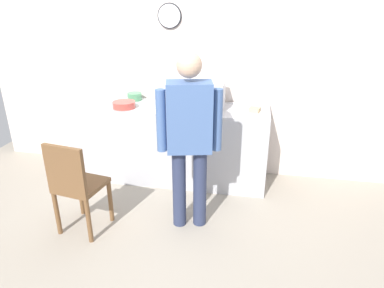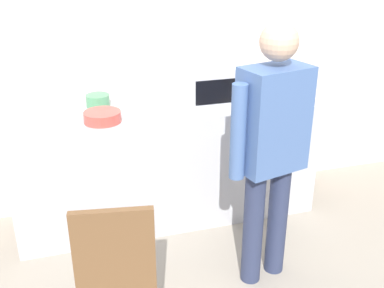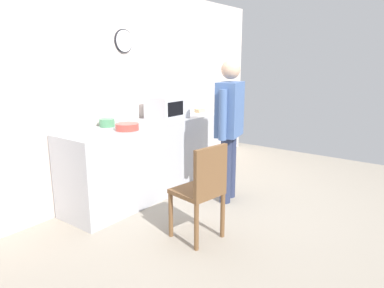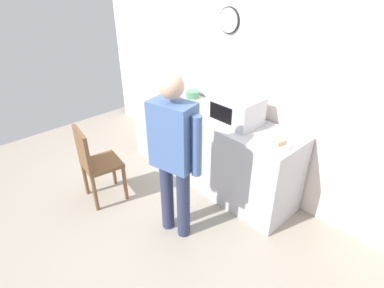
% 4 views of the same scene
% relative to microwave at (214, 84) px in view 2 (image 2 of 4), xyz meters
% --- Properties ---
extents(back_wall, '(5.40, 0.13, 2.60)m').
position_rel_microwave_xyz_m(back_wall, '(-0.18, 0.37, 0.22)').
color(back_wall, silver).
rests_on(back_wall, ground_plane).
extents(kitchen_counter, '(2.33, 0.62, 0.93)m').
position_rel_microwave_xyz_m(kitchen_counter, '(-0.39, -0.01, -0.62)').
color(kitchen_counter, '#B7B7BC').
rests_on(kitchen_counter, ground_plane).
extents(microwave, '(0.50, 0.39, 0.30)m').
position_rel_microwave_xyz_m(microwave, '(0.00, 0.00, 0.00)').
color(microwave, silver).
rests_on(microwave, kitchen_counter).
extents(sandwich_plate, '(0.26, 0.26, 0.07)m').
position_rel_microwave_xyz_m(sandwich_plate, '(0.60, -0.10, -0.13)').
color(sandwich_plate, white).
rests_on(sandwich_plate, kitchen_counter).
extents(salad_bowl, '(0.18, 0.18, 0.09)m').
position_rel_microwave_xyz_m(salad_bowl, '(-0.87, 0.17, -0.10)').
color(salad_bowl, '#4C8E60').
rests_on(salad_bowl, kitchen_counter).
extents(cereal_bowl, '(0.26, 0.26, 0.08)m').
position_rel_microwave_xyz_m(cereal_bowl, '(-0.88, -0.17, -0.11)').
color(cereal_bowl, '#C64C42').
rests_on(cereal_bowl, kitchen_counter).
extents(fork_utensil, '(0.15, 0.11, 0.01)m').
position_rel_microwave_xyz_m(fork_utensil, '(-0.54, -0.07, -0.15)').
color(fork_utensil, silver).
rests_on(fork_utensil, kitchen_counter).
extents(spoon_utensil, '(0.16, 0.09, 0.01)m').
position_rel_microwave_xyz_m(spoon_utensil, '(0.34, 0.26, -0.15)').
color(spoon_utensil, silver).
rests_on(spoon_utensil, kitchen_counter).
extents(person_standing, '(0.58, 0.33, 1.69)m').
position_rel_microwave_xyz_m(person_standing, '(0.04, -0.93, -0.10)').
color(person_standing, '#2B3352').
rests_on(person_standing, ground_plane).
extents(wooden_chair, '(0.46, 0.46, 0.94)m').
position_rel_microwave_xyz_m(wooden_chair, '(-0.97, -1.25, -0.56)').
color(wooden_chair, brown).
rests_on(wooden_chair, ground_plane).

